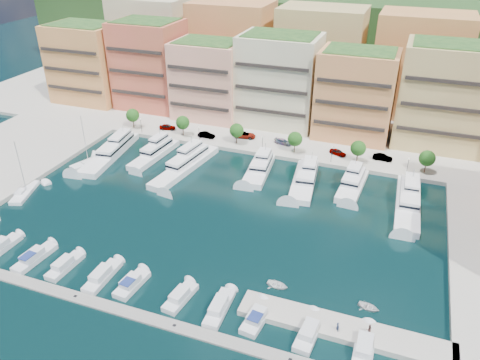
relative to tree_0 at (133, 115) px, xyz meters
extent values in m
plane|color=black|center=(40.00, -33.50, -4.74)|extent=(400.00, 400.00, 0.00)
cube|color=#9E998E|center=(40.00, 28.50, -4.74)|extent=(220.00, 64.00, 2.00)
cube|color=#1B3716|center=(40.00, 76.50, -4.74)|extent=(240.00, 40.00, 58.00)
cube|color=gray|center=(37.00, -63.50, -4.74)|extent=(72.00, 2.20, 0.35)
cube|color=#9E998E|center=(70.00, -55.50, -4.74)|extent=(32.00, 5.00, 2.00)
cube|color=#DC8E50|center=(-26.00, 16.50, 8.26)|extent=(22.00, 16.00, 24.00)
cube|color=black|center=(-26.00, 8.25, 8.26)|extent=(20.24, 0.50, 0.90)
cube|color=#1D471C|center=(-26.00, 16.50, 20.66)|extent=(19.36, 14.08, 0.80)
cube|color=#CE5244|center=(-4.00, 18.50, 9.26)|extent=(20.00, 16.00, 26.00)
cube|color=black|center=(-4.00, 10.25, 9.26)|extent=(18.40, 0.50, 0.90)
cube|color=#1D471C|center=(-4.00, 18.50, 22.66)|extent=(17.60, 14.08, 0.80)
cube|color=#F39B87|center=(17.00, 16.50, 7.26)|extent=(20.00, 15.00, 22.00)
cube|color=black|center=(17.00, 8.75, 7.26)|extent=(18.40, 0.50, 0.90)
cube|color=#1D471C|center=(17.00, 16.50, 18.66)|extent=(17.60, 13.20, 0.80)
cube|color=beige|center=(38.00, 18.50, 8.76)|extent=(22.00, 16.00, 25.00)
cube|color=black|center=(38.00, 10.25, 8.76)|extent=(20.24, 0.50, 0.90)
cube|color=#1D471C|center=(38.00, 18.50, 21.66)|extent=(19.36, 14.08, 0.80)
cube|color=#DC8352|center=(60.00, 16.50, 7.76)|extent=(20.00, 15.00, 23.00)
cube|color=black|center=(60.00, 8.75, 7.76)|extent=(18.40, 0.50, 0.90)
cube|color=#1D471C|center=(60.00, 16.50, 19.66)|extent=(17.60, 13.20, 0.80)
cube|color=tan|center=(82.00, 18.50, 9.26)|extent=(22.00, 16.00, 26.00)
cube|color=black|center=(82.00, 10.25, 9.26)|extent=(20.24, 0.50, 0.90)
cube|color=#1D471C|center=(82.00, 18.50, 22.66)|extent=(19.36, 14.08, 0.80)
cube|color=beige|center=(-15.00, 40.50, 11.26)|extent=(26.00, 18.00, 30.00)
cube|color=#DC8352|center=(15.00, 40.50, 11.26)|extent=(26.00, 18.00, 30.00)
cube|color=tan|center=(45.00, 40.50, 11.26)|extent=(26.00, 18.00, 30.00)
cube|color=#DC8E50|center=(75.00, 40.50, 11.26)|extent=(26.00, 18.00, 30.00)
cylinder|color=#473323|center=(0.00, 0.00, -2.24)|extent=(0.24, 0.24, 3.00)
sphere|color=#154513|center=(0.00, 0.00, 0.01)|extent=(3.80, 3.80, 3.80)
cylinder|color=#473323|center=(16.00, 0.00, -2.24)|extent=(0.24, 0.24, 3.00)
sphere|color=#154513|center=(16.00, 0.00, 0.01)|extent=(3.80, 3.80, 3.80)
cylinder|color=#473323|center=(32.00, 0.00, -2.24)|extent=(0.24, 0.24, 3.00)
sphere|color=#154513|center=(32.00, 0.00, 0.01)|extent=(3.80, 3.80, 3.80)
cylinder|color=#473323|center=(48.00, 0.00, -2.24)|extent=(0.24, 0.24, 3.00)
sphere|color=#154513|center=(48.00, 0.00, 0.01)|extent=(3.80, 3.80, 3.80)
cylinder|color=#473323|center=(64.00, 0.00, -2.24)|extent=(0.24, 0.24, 3.00)
sphere|color=#154513|center=(64.00, 0.00, 0.01)|extent=(3.80, 3.80, 3.80)
cylinder|color=#473323|center=(80.00, 0.00, -2.24)|extent=(0.24, 0.24, 3.00)
sphere|color=#154513|center=(80.00, 0.00, 0.01)|extent=(3.80, 3.80, 3.80)
cylinder|color=black|center=(4.00, -2.30, -1.74)|extent=(0.10, 0.10, 4.00)
sphere|color=#FFF2CC|center=(4.00, -2.30, 0.31)|extent=(0.30, 0.30, 0.30)
cylinder|color=black|center=(22.00, -2.30, -1.74)|extent=(0.10, 0.10, 4.00)
sphere|color=#FFF2CC|center=(22.00, -2.30, 0.31)|extent=(0.30, 0.30, 0.30)
cylinder|color=black|center=(40.00, -2.30, -1.74)|extent=(0.10, 0.10, 4.00)
sphere|color=#FFF2CC|center=(40.00, -2.30, 0.31)|extent=(0.30, 0.30, 0.30)
cylinder|color=black|center=(58.00, -2.30, -1.74)|extent=(0.10, 0.10, 4.00)
sphere|color=#FFF2CC|center=(58.00, -2.30, 0.31)|extent=(0.30, 0.30, 0.30)
cylinder|color=black|center=(76.00, -2.30, -1.74)|extent=(0.10, 0.10, 4.00)
sphere|color=#FFF2CC|center=(76.00, -2.30, 0.31)|extent=(0.30, 0.30, 0.30)
cube|color=white|center=(3.20, -16.98, -4.39)|extent=(8.13, 25.40, 2.30)
cube|color=white|center=(3.20, -14.49, -2.34)|extent=(5.82, 14.14, 1.80)
cube|color=black|center=(3.20, -14.49, -2.34)|extent=(5.89, 14.21, 0.55)
cube|color=white|center=(3.20, -12.49, -0.74)|extent=(3.94, 7.81, 1.40)
cylinder|color=#B2B2B7|center=(3.20, -10.99, 0.86)|extent=(0.14, 0.14, 1.80)
cube|color=white|center=(14.35, -13.65, -4.39)|extent=(5.53, 18.57, 2.30)
cube|color=white|center=(14.35, -11.82, -2.34)|extent=(4.14, 10.30, 1.80)
cube|color=black|center=(14.35, -11.82, -2.34)|extent=(4.20, 10.37, 0.55)
cube|color=white|center=(14.35, -10.36, -0.74)|extent=(2.87, 5.67, 1.40)
cylinder|color=#B2B2B7|center=(14.35, -9.26, 0.86)|extent=(0.14, 0.14, 1.80)
cube|color=black|center=(14.35, -13.65, -4.84)|extent=(5.59, 18.63, 0.35)
cube|color=white|center=(24.83, -16.96, -4.39)|extent=(7.78, 25.28, 2.30)
cube|color=white|center=(24.83, -14.47, -2.34)|extent=(5.44, 14.07, 1.80)
cube|color=black|center=(24.83, -14.47, -2.34)|extent=(5.50, 14.14, 0.55)
cube|color=white|center=(24.83, -12.47, -0.74)|extent=(3.62, 7.77, 1.40)
cylinder|color=#B2B2B7|center=(24.83, -10.98, 0.86)|extent=(0.14, 0.14, 1.80)
cube|color=white|center=(42.43, -12.53, -4.39)|extent=(6.38, 16.46, 2.30)
cube|color=white|center=(42.43, -10.92, -2.34)|extent=(4.82, 9.18, 1.80)
cube|color=black|center=(42.43, -10.92, -2.34)|extent=(4.88, 9.24, 0.55)
cube|color=white|center=(42.43, -9.64, -0.74)|extent=(3.36, 5.08, 1.40)
cylinder|color=#B2B2B7|center=(42.43, -8.68, 0.86)|extent=(0.14, 0.14, 1.80)
cube|color=white|center=(54.00, -14.09, -4.39)|extent=(7.11, 19.62, 2.30)
cube|color=white|center=(54.00, -12.17, -2.34)|extent=(5.23, 10.94, 1.80)
cube|color=black|center=(54.00, -12.17, -2.34)|extent=(5.30, 11.01, 0.55)
cube|color=white|center=(54.00, -10.64, -0.74)|extent=(3.60, 6.06, 1.40)
cylinder|color=#B2B2B7|center=(54.00, -9.49, 0.86)|extent=(0.14, 0.14, 1.80)
cube|color=black|center=(54.00, -14.09, -4.84)|extent=(7.17, 19.67, 0.35)
cube|color=white|center=(64.76, -12.24, -4.39)|extent=(5.57, 15.74, 2.30)
cube|color=white|center=(64.76, -10.69, -2.34)|extent=(4.31, 8.73, 1.80)
cube|color=black|center=(64.76, -10.69, -2.34)|extent=(4.37, 8.80, 0.55)
cube|color=white|center=(64.76, -9.45, -0.74)|extent=(3.06, 4.81, 1.40)
cylinder|color=#B2B2B7|center=(64.76, -8.53, 0.86)|extent=(0.14, 0.14, 1.80)
cube|color=white|center=(77.09, -16.04, -4.39)|extent=(5.61, 23.23, 2.30)
cube|color=white|center=(77.09, -13.73, -2.34)|extent=(4.40, 12.82, 1.80)
cube|color=black|center=(77.09, -13.73, -2.34)|extent=(4.46, 12.88, 0.55)
cube|color=white|center=(77.09, -11.89, -0.74)|extent=(3.15, 7.01, 1.40)
cylinder|color=#B2B2B7|center=(77.09, -10.50, 0.86)|extent=(0.14, 0.14, 1.80)
cube|color=silver|center=(7.02, -58.00, -4.49)|extent=(2.64, 8.80, 1.40)
cube|color=black|center=(7.02, -56.68, -3.44)|extent=(1.83, 0.12, 0.55)
cube|color=silver|center=(15.02, -58.00, -4.49)|extent=(3.28, 8.92, 1.40)
cube|color=silver|center=(15.02, -58.44, -3.19)|extent=(2.36, 4.34, 1.10)
cube|color=black|center=(15.02, -56.69, -3.44)|extent=(1.89, 0.24, 0.55)
cube|color=navy|center=(15.02, -59.57, -2.59)|extent=(2.03, 2.76, 0.12)
cube|color=silver|center=(21.64, -58.00, -4.49)|extent=(2.85, 7.84, 1.40)
cube|color=silver|center=(21.64, -58.39, -3.19)|extent=(2.10, 3.80, 1.10)
cube|color=black|center=(21.64, -56.84, -3.44)|extent=(1.77, 0.19, 0.55)
cube|color=silver|center=(29.44, -58.00, -4.49)|extent=(2.67, 8.61, 1.40)
cube|color=silver|center=(29.44, -58.43, -3.19)|extent=(2.06, 4.14, 1.10)
cube|color=black|center=(29.44, -56.71, -3.44)|extent=(1.87, 0.11, 0.55)
cube|color=silver|center=(35.22, -58.00, -4.49)|extent=(3.32, 7.37, 1.40)
cube|color=silver|center=(35.22, -58.36, -3.19)|extent=(2.40, 3.61, 1.10)
cube|color=black|center=(35.22, -56.93, -3.44)|extent=(1.94, 0.27, 0.55)
cube|color=navy|center=(35.22, -59.29, -2.59)|extent=(2.07, 2.31, 0.12)
cube|color=silver|center=(44.25, -58.00, -4.49)|extent=(3.41, 7.49, 1.40)
cube|color=silver|center=(44.25, -58.36, -3.19)|extent=(2.39, 3.69, 1.10)
cube|color=black|center=(44.25, -56.92, -3.44)|extent=(1.82, 0.33, 0.55)
cube|color=silver|center=(51.06, -58.00, -4.49)|extent=(2.75, 8.55, 1.40)
cube|color=silver|center=(51.06, -58.42, -3.19)|extent=(2.07, 4.13, 1.10)
cube|color=black|center=(51.06, -56.73, -3.44)|extent=(1.81, 0.15, 0.55)
cube|color=silver|center=(57.24, -58.00, -4.49)|extent=(3.49, 7.44, 1.40)
cube|color=silver|center=(57.24, -58.36, -3.19)|extent=(2.48, 3.66, 1.10)
cube|color=black|center=(57.24, -56.92, -3.44)|extent=(1.94, 0.32, 0.55)
cube|color=navy|center=(57.24, -59.29, -2.59)|extent=(2.12, 2.35, 0.12)
cube|color=silver|center=(65.37, -58.00, -4.49)|extent=(3.29, 8.12, 1.40)
cube|color=silver|center=(65.37, -58.40, -3.19)|extent=(2.36, 3.96, 1.10)
cube|color=black|center=(65.37, -56.81, -3.44)|extent=(1.89, 0.26, 0.55)
cube|color=silver|center=(73.35, -58.00, -4.49)|extent=(2.84, 8.63, 1.40)
cube|color=silver|center=(73.35, -58.43, -3.19)|extent=(2.19, 4.15, 1.10)
cube|color=black|center=(73.35, -56.71, -3.44)|extent=(1.98, 0.12, 0.55)
cube|color=white|center=(0.56, -22.78, -4.54)|extent=(5.54, 9.25, 1.20)
cube|color=white|center=(0.56, -23.66, -3.64)|extent=(2.27, 2.63, 0.60)
cylinder|color=#B2B2B7|center=(0.56, -22.33, 2.06)|extent=(0.14, 0.14, 12.00)
cylinder|color=#B2B2B7|center=(0.56, -24.11, -2.94)|extent=(1.44, 3.79, 0.10)
cube|color=white|center=(-3.65, -40.07, -4.54)|extent=(5.79, 10.30, 1.20)
cube|color=white|center=(-3.65, -41.06, -3.64)|extent=(2.38, 2.88, 0.60)
cylinder|color=#B2B2B7|center=(-3.65, -39.57, 2.06)|extent=(0.14, 0.14, 12.00)
cylinder|color=#B2B2B7|center=(-3.65, -41.56, -2.94)|extent=(1.51, 4.27, 0.10)
imported|color=white|center=(58.07, -49.59, -4.36)|extent=(3.91, 2.97, 0.76)
imported|color=silver|center=(73.01, -49.45, -4.39)|extent=(3.83, 3.09, 0.70)
imported|color=#C4B596|center=(64.82, -52.50, -4.38)|extent=(1.58, 1.42, 0.73)
imported|color=gray|center=(9.92, 2.03, -2.96)|extent=(4.95, 3.06, 1.57)
imported|color=gray|center=(22.81, 0.62, -2.96)|extent=(4.77, 1.71, 1.56)
imported|color=gray|center=(32.82, 4.28, -2.92)|extent=(6.27, 3.57, 1.65)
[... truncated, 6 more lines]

